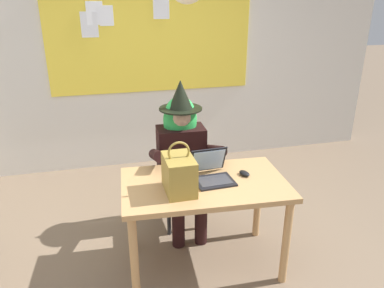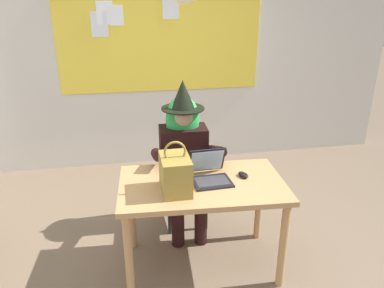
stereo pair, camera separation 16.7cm
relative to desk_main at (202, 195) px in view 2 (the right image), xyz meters
The scene contains 8 objects.
ground_plane 0.65m from the desk_main, 163.98° to the left, with size 24.00×24.00×0.00m, color #75604C.
wall_back_bulletin 2.26m from the desk_main, 91.03° to the left, with size 5.96×2.34×2.64m.
desk_main is the anchor object (origin of this frame).
chair_at_desk 0.74m from the desk_main, 92.52° to the left, with size 0.44×0.44×0.89m.
person_costumed 0.61m from the desk_main, 92.98° to the left, with size 0.61×0.66×1.38m.
laptop 0.17m from the desk_main, 29.67° to the left, with size 0.30×0.32×0.22m.
computer_mouse 0.35m from the desk_main, ahead, with size 0.06×0.10×0.03m, color black.
handbag 0.33m from the desk_main, 158.53° to the right, with size 0.20×0.30×0.38m.
Camera 2 is at (-0.50, -2.40, 2.04)m, focal length 34.62 mm.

